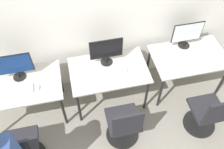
% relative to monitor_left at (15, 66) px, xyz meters
% --- Properties ---
extents(ground_plane, '(20.00, 20.00, 0.00)m').
position_rel_monitor_left_xyz_m(ground_plane, '(1.25, -0.50, -0.96)').
color(ground_plane, gray).
extents(wall_back, '(12.00, 0.05, 2.80)m').
position_rel_monitor_left_xyz_m(wall_back, '(1.25, 0.34, 0.44)').
color(wall_back, silver).
rests_on(wall_back, ground_plane).
extents(desk_left, '(1.12, 0.72, 0.73)m').
position_rel_monitor_left_xyz_m(desk_left, '(0.00, -0.15, -0.32)').
color(desk_left, '#BCB7AD').
rests_on(desk_left, ground_plane).
extents(monitor_left, '(0.47, 0.18, 0.44)m').
position_rel_monitor_left_xyz_m(monitor_left, '(0.00, 0.00, 0.00)').
color(monitor_left, black).
rests_on(monitor_left, desk_left).
extents(keyboard_left, '(0.36, 0.14, 0.02)m').
position_rel_monitor_left_xyz_m(keyboard_left, '(0.00, -0.24, -0.23)').
color(keyboard_left, silver).
rests_on(keyboard_left, desk_left).
extents(mouse_left, '(0.06, 0.09, 0.03)m').
position_rel_monitor_left_xyz_m(mouse_left, '(0.24, -0.26, -0.22)').
color(mouse_left, silver).
rests_on(mouse_left, desk_left).
extents(desk_center, '(1.12, 0.72, 0.73)m').
position_rel_monitor_left_xyz_m(desk_center, '(1.25, -0.15, -0.32)').
color(desk_center, '#BCB7AD').
rests_on(desk_center, ground_plane).
extents(monitor_center, '(0.47, 0.18, 0.44)m').
position_rel_monitor_left_xyz_m(monitor_center, '(1.25, 0.01, 0.00)').
color(monitor_center, black).
rests_on(monitor_center, desk_center).
extents(keyboard_center, '(0.36, 0.14, 0.02)m').
position_rel_monitor_left_xyz_m(keyboard_center, '(1.25, -0.23, -0.23)').
color(keyboard_center, silver).
rests_on(keyboard_center, desk_center).
extents(mouse_center, '(0.06, 0.09, 0.03)m').
position_rel_monitor_left_xyz_m(mouse_center, '(1.49, -0.21, -0.22)').
color(mouse_center, silver).
rests_on(mouse_center, desk_center).
extents(office_chair_center, '(0.48, 0.48, 0.91)m').
position_rel_monitor_left_xyz_m(office_chair_center, '(1.30, -0.89, -0.58)').
color(office_chair_center, black).
rests_on(office_chair_center, ground_plane).
extents(desk_right, '(1.12, 0.72, 0.73)m').
position_rel_monitor_left_xyz_m(desk_right, '(2.50, -0.15, -0.32)').
color(desk_right, '#BCB7AD').
rests_on(desk_right, ground_plane).
extents(monitor_right, '(0.47, 0.18, 0.44)m').
position_rel_monitor_left_xyz_m(monitor_right, '(2.50, 0.08, 0.00)').
color(monitor_right, black).
rests_on(monitor_right, desk_right).
extents(keyboard_right, '(0.36, 0.14, 0.02)m').
position_rel_monitor_left_xyz_m(keyboard_right, '(2.50, -0.25, -0.23)').
color(keyboard_right, silver).
rests_on(keyboard_right, desk_right).
extents(mouse_right, '(0.06, 0.09, 0.03)m').
position_rel_monitor_left_xyz_m(mouse_right, '(2.77, -0.26, -0.22)').
color(mouse_right, silver).
rests_on(mouse_right, desk_right).
extents(office_chair_right, '(0.48, 0.48, 0.91)m').
position_rel_monitor_left_xyz_m(office_chair_right, '(2.50, -0.98, -0.58)').
color(office_chair_right, black).
rests_on(office_chair_right, ground_plane).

